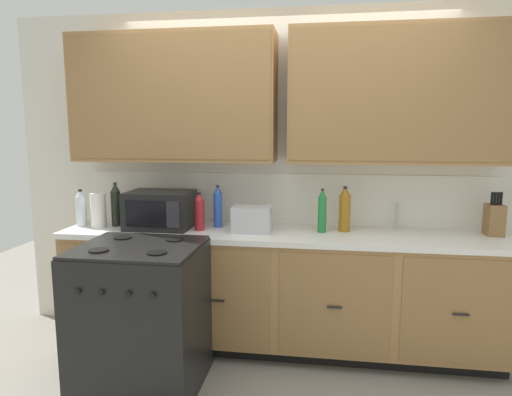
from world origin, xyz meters
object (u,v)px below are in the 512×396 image
bottle_blue (218,207)px  bottle_amber (345,209)px  stove_range (141,317)px  paper_towel_roll (98,210)px  microwave (160,210)px  knife_block (494,219)px  toaster (252,219)px  bottle_red (199,212)px  bottle_clear (81,208)px  bottle_green (322,211)px  bottle_dark (116,205)px

bottle_blue → bottle_amber: bearing=-0.5°
stove_range → paper_towel_roll: (-0.57, 0.58, 0.57)m
microwave → knife_block: size_ratio=1.55×
bottle_amber → knife_block: bearing=1.4°
microwave → toaster: microwave is taller
bottle_red → bottle_clear: bearing=180.0°
bottle_green → bottle_clear: (-1.84, -0.06, -0.02)m
knife_block → bottle_amber: 1.04m
stove_range → bottle_amber: 1.60m
bottle_red → bottle_clear: size_ratio=0.99×
bottle_clear → toaster: bearing=-0.4°
toaster → paper_towel_roll: (-1.19, -0.00, 0.03)m
paper_towel_roll → bottle_dark: bearing=31.9°
toaster → bottle_blue: bottle_blue is taller
toaster → knife_block: size_ratio=0.90×
knife_block → bottle_red: 2.11m
stove_range → toaster: (0.63, 0.58, 0.54)m
toaster → paper_towel_roll: 1.19m
stove_range → bottle_amber: (1.29, 0.71, 0.61)m
microwave → bottle_amber: size_ratio=1.44×
stove_range → bottle_dark: bearing=125.1°
bottle_blue → bottle_clear: bearing=-172.9°
knife_block → paper_towel_roll: (-2.90, -0.16, 0.01)m
paper_towel_roll → bottle_red: bottle_red is taller
paper_towel_roll → bottle_red: (0.79, 0.01, 0.01)m
microwave → bottle_amber: 1.38m
microwave → bottle_green: 1.22m
paper_towel_roll → bottle_green: bearing=2.7°
toaster → paper_towel_roll: bearing=-179.8°
microwave → bottle_green: (1.22, 0.03, 0.02)m
toaster → bottle_amber: bottle_amber is taller
knife_block → bottle_blue: bearing=-179.5°
knife_block → bottle_dark: bottle_dark is taller
knife_block → bottle_amber: size_ratio=0.93×
bottle_green → bottle_blue: bearing=175.2°
toaster → bottle_clear: (-1.34, 0.01, 0.04)m
bottle_blue → bottle_red: (-0.11, -0.13, -0.02)m
stove_range → microwave: bearing=98.1°
toaster → bottle_dark: (-1.08, 0.07, 0.07)m
toaster → bottle_green: size_ratio=0.88×
toaster → paper_towel_roll: size_ratio=1.08×
microwave → knife_block: bearing=2.7°
toaster → microwave: bearing=176.5°
paper_towel_roll → bottle_green: size_ratio=0.81×
bottle_amber → bottle_clear: bearing=-176.5°
microwave → bottle_blue: bearing=12.9°
paper_towel_roll → bottle_clear: 0.15m
toaster → bottle_green: bearing=8.4°
knife_block → stove_range: bearing=-162.4°
knife_block → paper_towel_roll: bearing=-176.8°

